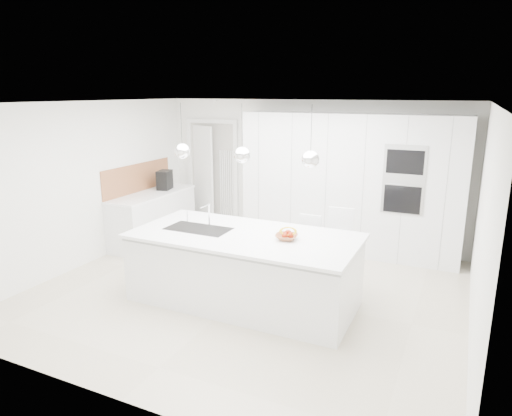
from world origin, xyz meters
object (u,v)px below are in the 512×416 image
at_px(island_base, 243,271).
at_px(bar_stool_right, 337,249).
at_px(fruit_bowl, 286,237).
at_px(bar_stool_left, 307,252).
at_px(espresso_machine, 165,180).

relative_size(island_base, bar_stool_right, 2.57).
distance_m(fruit_bowl, bar_stool_left, 0.88).
bearing_deg(bar_stool_right, bar_stool_left, -166.27).
distance_m(island_base, espresso_machine, 3.21).
relative_size(fruit_bowl, bar_stool_left, 0.27).
xyz_separation_m(fruit_bowl, bar_stool_left, (0.01, 0.76, -0.44)).
bearing_deg(espresso_machine, fruit_bowl, -44.96).
height_order(island_base, fruit_bowl, fruit_bowl).
bearing_deg(bar_stool_right, espresso_machine, 158.42).
distance_m(fruit_bowl, espresso_machine, 3.57).
height_order(island_base, bar_stool_left, bar_stool_left).
relative_size(espresso_machine, bar_stool_right, 0.32).
height_order(island_base, espresso_machine, espresso_machine).
xyz_separation_m(island_base, espresso_machine, (-2.53, 1.87, 0.64)).
relative_size(espresso_machine, bar_stool_left, 0.35).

